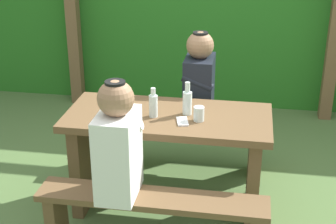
{
  "coord_description": "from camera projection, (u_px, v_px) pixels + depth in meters",
  "views": [
    {
      "loc": [
        0.52,
        -3.08,
        2.09
      ],
      "look_at": [
        0.0,
        0.0,
        0.75
      ],
      "focal_mm": 53.52,
      "sensor_mm": 36.0,
      "label": 1
    }
  ],
  "objects": [
    {
      "name": "hedge_backdrop",
      "position": [
        204.0,
        12.0,
        5.47
      ],
      "size": [
        6.4,
        0.7,
        1.89
      ],
      "primitive_type": "cube",
      "color": "#266A1E",
      "rests_on": "ground_plane"
    },
    {
      "name": "cell_phone",
      "position": [
        182.0,
        121.0,
        3.29
      ],
      "size": [
        0.1,
        0.15,
        0.01
      ],
      "primitive_type": "cube",
      "rotation": [
        0.0,
        0.0,
        0.24
      ],
      "color": "silver",
      "rests_on": "picnic_table"
    },
    {
      "name": "picnic_table",
      "position": [
        168.0,
        145.0,
        3.5
      ],
      "size": [
        1.4,
        0.64,
        0.73
      ],
      "color": "brown",
      "rests_on": "ground_plane"
    },
    {
      "name": "person_black_coat",
      "position": [
        199.0,
        81.0,
        3.89
      ],
      "size": [
        0.25,
        0.35,
        0.72
      ],
      "color": "black",
      "rests_on": "bench_far"
    },
    {
      "name": "pergola_post_left",
      "position": [
        72.0,
        10.0,
        5.18
      ],
      "size": [
        0.12,
        0.12,
        2.04
      ],
      "primitive_type": "cube",
      "color": "brown",
      "rests_on": "ground_plane"
    },
    {
      "name": "drinking_glass",
      "position": [
        199.0,
        114.0,
        3.29
      ],
      "size": [
        0.07,
        0.07,
        0.1
      ],
      "primitive_type": "cylinder",
      "color": "silver",
      "rests_on": "picnic_table"
    },
    {
      "name": "bottle_right",
      "position": [
        153.0,
        105.0,
        3.34
      ],
      "size": [
        0.06,
        0.06,
        0.2
      ],
      "color": "silver",
      "rests_on": "picnic_table"
    },
    {
      "name": "bench_near",
      "position": [
        152.0,
        214.0,
        3.04
      ],
      "size": [
        1.4,
        0.24,
        0.45
      ],
      "color": "brown",
      "rests_on": "ground_plane"
    },
    {
      "name": "ground_plane",
      "position": [
        168.0,
        205.0,
        3.69
      ],
      "size": [
        12.0,
        12.0,
        0.0
      ],
      "primitive_type": "plane",
      "color": "#4E6B39"
    },
    {
      "name": "person_white_shirt",
      "position": [
        118.0,
        144.0,
        2.89
      ],
      "size": [
        0.25,
        0.35,
        0.72
      ],
      "color": "white",
      "rests_on": "bench_near"
    },
    {
      "name": "bench_far",
      "position": [
        180.0,
        132.0,
        4.1
      ],
      "size": [
        1.4,
        0.24,
        0.45
      ],
      "color": "brown",
      "rests_on": "ground_plane"
    },
    {
      "name": "bottle_left",
      "position": [
        187.0,
        101.0,
        3.38
      ],
      "size": [
        0.06,
        0.06,
        0.23
      ],
      "color": "silver",
      "rests_on": "picnic_table"
    }
  ]
}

